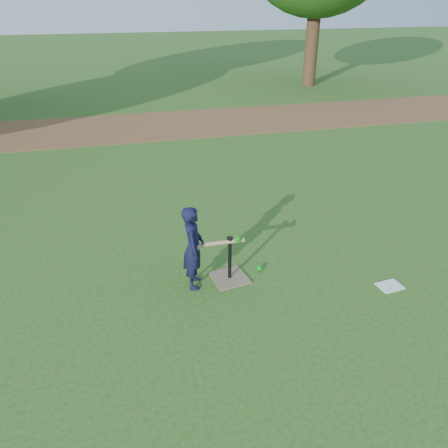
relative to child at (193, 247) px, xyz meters
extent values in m
plane|color=#285116|center=(0.43, 0.15, -0.55)|extent=(80.00, 80.00, 0.00)
cube|color=brown|center=(0.43, 7.65, -0.54)|extent=(24.00, 3.00, 0.01)
imported|color=black|center=(0.00, 0.00, 0.00)|extent=(0.33, 0.44, 1.09)
sphere|color=#0C8710|center=(0.90, 0.08, -0.51)|extent=(0.08, 0.08, 0.08)
cube|color=white|center=(2.39, -0.66, -0.54)|extent=(0.32, 0.26, 0.01)
cube|color=#7A654D|center=(0.47, 0.01, -0.53)|extent=(0.50, 0.50, 0.02)
cylinder|color=black|center=(0.47, 0.01, -0.25)|extent=(0.05, 0.05, 0.55)
cylinder|color=black|center=(0.47, 0.01, 0.04)|extent=(0.08, 0.08, 0.06)
cylinder|color=tan|center=(0.35, -0.01, 0.02)|extent=(0.60, 0.05, 0.05)
sphere|color=tan|center=(0.05, -0.05, 0.02)|extent=(0.06, 0.06, 0.06)
sphere|color=#0C8710|center=(0.55, -0.04, 0.07)|extent=(0.08, 0.08, 0.08)
cylinder|color=#382316|center=(6.93, 12.15, 1.16)|extent=(0.50, 0.50, 3.42)
camera|label=1|loc=(-0.75, -4.51, 2.75)|focal=35.00mm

